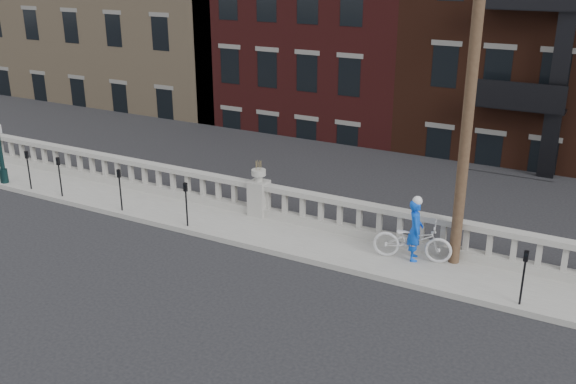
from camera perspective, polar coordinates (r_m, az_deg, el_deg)
name	(u,v)px	position (r m, az deg, el deg)	size (l,w,h in m)	color
ground	(181,270)	(17.15, -9.47, -6.81)	(120.00, 120.00, 0.00)	black
sidewalk	(243,227)	(19.31, -4.02, -3.14)	(32.00, 2.20, 0.15)	gray
balustrade	(259,200)	(19.84, -2.58, -0.69)	(28.00, 0.34, 1.03)	gray
planter_pedestal	(259,194)	(19.77, -2.59, -0.18)	(0.55, 0.55, 1.76)	gray
lower_level	(451,57)	(36.42, 14.29, 11.57)	(80.00, 44.00, 20.80)	#605E59
utility_pole	(473,68)	(16.03, 16.09, 10.56)	(1.60, 0.28, 10.00)	#422D1E
parking_meter_a	(28,166)	(23.66, -22.11, 2.19)	(0.10, 0.09, 1.36)	black
parking_meter_b	(59,172)	(22.55, -19.66, 1.67)	(0.10, 0.09, 1.36)	black
parking_meter_c	(120,185)	(20.71, -14.72, 0.60)	(0.10, 0.09, 1.36)	black
parking_meter_d	(186,199)	(19.10, -9.05, -0.64)	(0.10, 0.09, 1.36)	black
parking_meter_e	(524,271)	(15.60, 20.24, -6.64)	(0.10, 0.09, 1.36)	black
bicycle	(412,240)	(17.22, 11.01, -4.24)	(0.72, 2.07, 1.09)	silver
cyclist	(415,230)	(17.12, 11.25, -3.33)	(0.61, 0.40, 1.67)	blue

